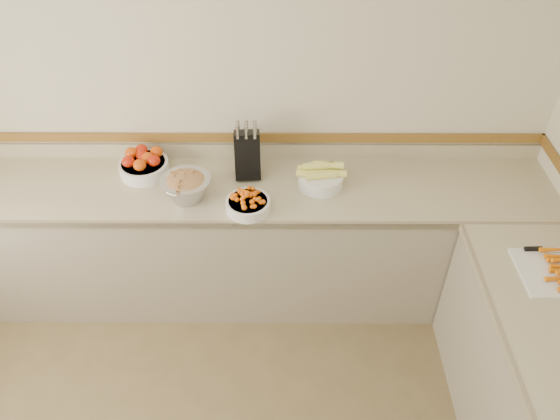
{
  "coord_description": "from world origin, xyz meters",
  "views": [
    {
      "loc": [
        0.36,
        -0.9,
        2.93
      ],
      "look_at": [
        0.35,
        1.35,
        1.0
      ],
      "focal_mm": 35.0,
      "sensor_mm": 36.0,
      "label": 1
    }
  ],
  "objects_px": {
    "cherry_tomato_bowl": "(248,203)",
    "rhubarb_bowl": "(186,186)",
    "knife_block": "(247,154)",
    "tomato_bowl": "(144,164)",
    "corn_bowl": "(321,177)"
  },
  "relations": [
    {
      "from": "corn_bowl",
      "to": "rhubarb_bowl",
      "type": "xyz_separation_m",
      "value": [
        -0.79,
        -0.13,
        0.02
      ]
    },
    {
      "from": "rhubarb_bowl",
      "to": "tomato_bowl",
      "type": "bearing_deg",
      "value": 140.46
    },
    {
      "from": "cherry_tomato_bowl",
      "to": "rhubarb_bowl",
      "type": "height_order",
      "value": "rhubarb_bowl"
    },
    {
      "from": "knife_block",
      "to": "rhubarb_bowl",
      "type": "distance_m",
      "value": 0.42
    },
    {
      "from": "knife_block",
      "to": "rhubarb_bowl",
      "type": "relative_size",
      "value": 1.27
    },
    {
      "from": "tomato_bowl",
      "to": "cherry_tomato_bowl",
      "type": "relative_size",
      "value": 1.19
    },
    {
      "from": "tomato_bowl",
      "to": "rhubarb_bowl",
      "type": "bearing_deg",
      "value": -39.54
    },
    {
      "from": "rhubarb_bowl",
      "to": "knife_block",
      "type": "bearing_deg",
      "value": 34.33
    },
    {
      "from": "knife_block",
      "to": "cherry_tomato_bowl",
      "type": "relative_size",
      "value": 1.46
    },
    {
      "from": "cherry_tomato_bowl",
      "to": "rhubarb_bowl",
      "type": "relative_size",
      "value": 0.87
    },
    {
      "from": "knife_block",
      "to": "tomato_bowl",
      "type": "relative_size",
      "value": 1.22
    },
    {
      "from": "tomato_bowl",
      "to": "knife_block",
      "type": "bearing_deg",
      "value": -0.93
    },
    {
      "from": "cherry_tomato_bowl",
      "to": "rhubarb_bowl",
      "type": "bearing_deg",
      "value": 163.82
    },
    {
      "from": "cherry_tomato_bowl",
      "to": "corn_bowl",
      "type": "distance_m",
      "value": 0.49
    },
    {
      "from": "tomato_bowl",
      "to": "cherry_tomato_bowl",
      "type": "distance_m",
      "value": 0.74
    }
  ]
}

